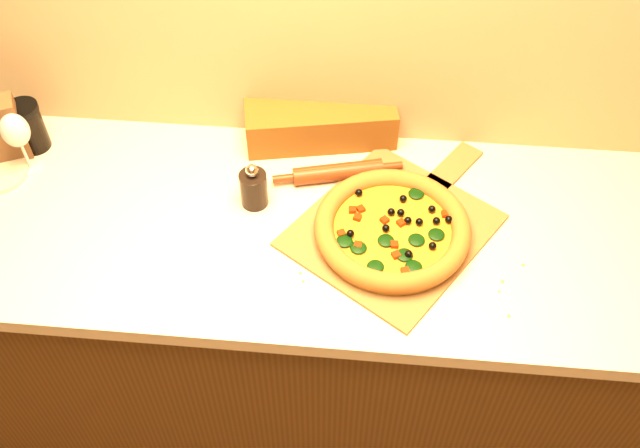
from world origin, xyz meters
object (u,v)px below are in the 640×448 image
Objects in this scene: pepper_grinder at (254,188)px; wine_glass at (15,132)px; pizza_peel at (396,226)px; pizza at (392,229)px; dark_jar at (28,126)px; rolling_pin at (338,172)px.

pepper_grinder is 0.61m from wine_glass.
pepper_grinder reaches higher than pizza_peel.
pizza_peel is 0.96m from wine_glass.
pizza is 0.98m from dark_jar.
pepper_grinder is 0.39× the size of rolling_pin.
rolling_pin is at bearing 169.41° from pizza_peel.
pizza_peel is 0.98m from dark_jar.
dark_jar is at bearing 100.26° from wine_glass.
wine_glass is 1.29× the size of dark_jar.
pizza is (-0.01, -0.03, 0.03)m from pizza_peel.
pizza is 0.95m from wine_glass.
rolling_pin is 0.81m from dark_jar.
pizza is at bearing -71.76° from pizza_peel.
pizza is 2.09× the size of wine_glass.
rolling_pin reaches higher than pizza_peel.
pepper_grinder is at bearing 166.15° from pizza.
dark_jar reaches higher than pizza_peel.
pizza_peel is 0.21m from rolling_pin.
wine_glass is at bearing -152.88° from pizza_peel.
pepper_grinder is at bearing -13.63° from dark_jar.
wine_glass is at bearing 173.58° from pepper_grinder.
dark_jar is at bearing 166.37° from pepper_grinder.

